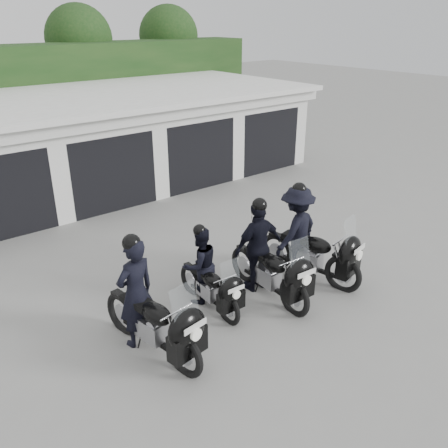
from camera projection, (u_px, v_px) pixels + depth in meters
ground at (236, 285)px, 10.14m from camera, size 80.00×80.00×0.00m
garage_block at (76, 146)px, 15.32m from camera, size 16.40×6.80×2.96m
background_vegetation at (31, 86)px, 18.46m from camera, size 20.00×3.90×5.80m
police_bike_a at (149, 308)px, 7.83m from camera, size 0.96×2.46×2.15m
police_bike_b at (205, 272)px, 9.19m from camera, size 0.80×1.97×1.72m
police_bike_c at (264, 254)px, 9.54m from camera, size 1.17×2.40×2.09m
police_bike_d at (304, 237)px, 10.18m from camera, size 1.41×2.47×2.17m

